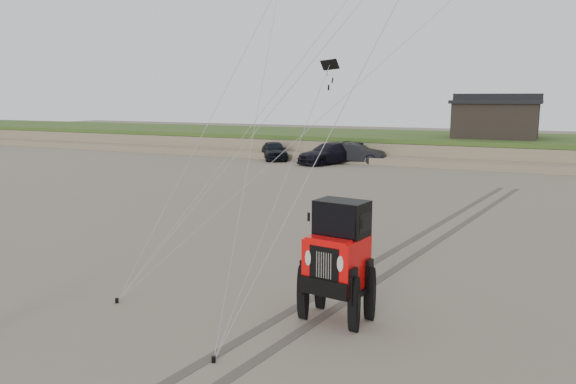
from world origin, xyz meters
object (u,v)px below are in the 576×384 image
object	(u,v)px
truck_c	(329,153)
jeep	(337,274)
truck_b	(355,153)
truck_a	(274,150)
cabin	(496,118)

from	to	relation	value
truck_c	jeep	bearing A→B (deg)	-42.97
truck_b	truck_c	xyz separation A→B (m)	(-1.57, -1.13, 0.02)
truck_b	truck_c	distance (m)	1.93
truck_a	truck_b	xyz separation A→B (m)	(6.36, 0.53, 0.02)
cabin	truck_a	xyz separation A→B (m)	(-15.46, -7.13, -2.52)
truck_b	truck_a	bearing A→B (deg)	88.39
cabin	truck_c	xyz separation A→B (m)	(-10.67, -7.74, -2.48)
truck_b	jeep	xyz separation A→B (m)	(8.99, -28.32, 0.32)
truck_a	truck_c	distance (m)	4.84
truck_a	truck_b	world-z (taller)	truck_b
cabin	truck_c	bearing A→B (deg)	-144.02
cabin	truck_b	distance (m)	11.52
truck_a	jeep	size ratio (longest dim) A/B	0.74
truck_a	truck_b	distance (m)	6.39
truck_a	truck_c	bearing A→B (deg)	-41.61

